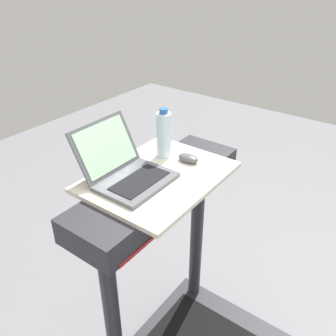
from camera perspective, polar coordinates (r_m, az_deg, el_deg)
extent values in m
cylinder|color=#28282D|center=(1.72, -8.77, -22.68)|extent=(0.07, 0.07, 0.89)
cylinder|color=#28282D|center=(2.09, 4.53, -10.76)|extent=(0.07, 0.07, 0.89)
cube|color=#28282D|center=(1.56, -1.48, -3.43)|extent=(0.90, 0.28, 0.11)
cube|color=#0C3F19|center=(1.49, 2.89, -5.23)|extent=(0.24, 0.01, 0.06)
cube|color=maroon|center=(1.52, 2.82, -6.61)|extent=(0.81, 0.00, 0.02)
cube|color=beige|center=(1.52, -1.51, -1.39)|extent=(0.61, 0.47, 0.02)
cube|color=#515459|center=(1.46, -4.99, -2.14)|extent=(0.30, 0.22, 0.02)
cube|color=black|center=(1.45, -4.51, -2.00)|extent=(0.25, 0.12, 0.00)
cube|color=#515459|center=(1.51, -9.86, 3.36)|extent=(0.30, 0.11, 0.20)
cube|color=#B2E0B7|center=(1.50, -9.75, 3.39)|extent=(0.26, 0.09, 0.18)
ellipsoid|color=#4C4C51|center=(1.61, 3.24, 1.57)|extent=(0.06, 0.10, 0.03)
cylinder|color=silver|center=(1.62, -0.68, 5.20)|extent=(0.07, 0.07, 0.21)
cylinder|color=#2659A5|center=(1.57, -0.70, 9.02)|extent=(0.04, 0.04, 0.02)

